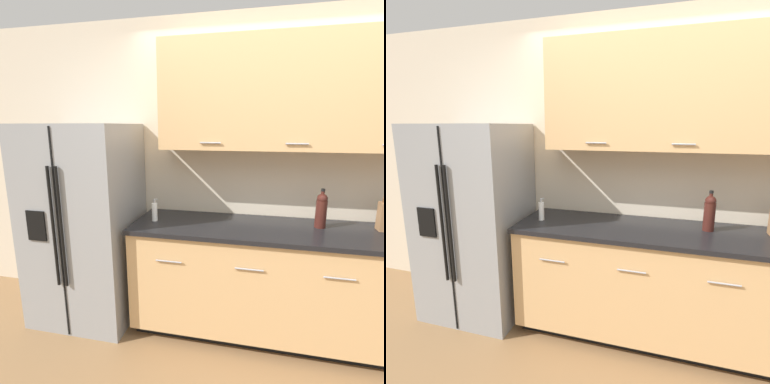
# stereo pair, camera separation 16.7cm
# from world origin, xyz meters

# --- Properties ---
(wall_back) EXTENTS (10.00, 0.39, 2.60)m
(wall_back) POSITION_xyz_m (0.03, 1.25, 1.49)
(wall_back) COLOR beige
(wall_back) RESTS_ON ground_plane
(counter_unit) EXTENTS (2.48, 0.64, 0.93)m
(counter_unit) POSITION_xyz_m (0.09, 0.96, 0.47)
(counter_unit) COLOR black
(counter_unit) RESTS_ON ground_plane
(refrigerator) EXTENTS (0.86, 0.74, 1.72)m
(refrigerator) POSITION_xyz_m (-1.64, 0.91, 0.86)
(refrigerator) COLOR gray
(refrigerator) RESTS_ON ground_plane
(wine_bottle) EXTENTS (0.08, 0.08, 0.31)m
(wine_bottle) POSITION_xyz_m (0.31, 1.03, 1.07)
(wine_bottle) COLOR #3D1914
(wine_bottle) RESTS_ON counter_unit
(soap_dispenser) EXTENTS (0.05, 0.05, 0.19)m
(soap_dispenser) POSITION_xyz_m (-1.00, 0.91, 1.01)
(soap_dispenser) COLOR white
(soap_dispenser) RESTS_ON counter_unit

